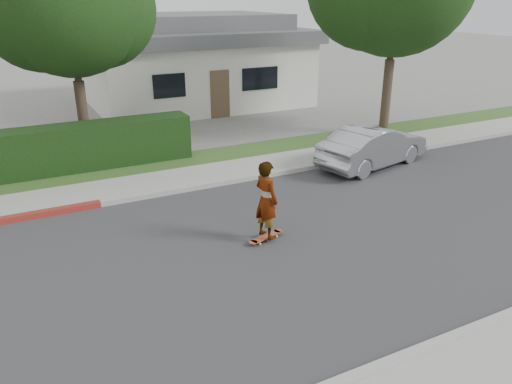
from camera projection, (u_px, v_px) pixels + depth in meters
ground at (89, 294)px, 9.29m from camera, size 120.00×120.00×0.00m
road at (88, 293)px, 9.29m from camera, size 60.00×8.00×0.01m
curb_far at (60, 211)px, 12.66m from camera, size 60.00×0.20×0.15m
sidewalk_far at (56, 199)px, 13.41m from camera, size 60.00×1.60×0.12m
planting_strip at (49, 181)px, 14.74m from camera, size 60.00×1.60×0.10m
tree_center at (67, 4)px, 15.71m from camera, size 5.66×4.84×7.44m
house at (192, 60)px, 25.13m from camera, size 10.60×8.60×4.30m
skateboard at (266, 237)px, 11.27m from camera, size 1.02×0.49×0.09m
skateboarder at (266, 200)px, 10.94m from camera, size 0.56×0.73×1.78m
car_silver at (373, 146)px, 15.94m from camera, size 4.26×2.27×1.33m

